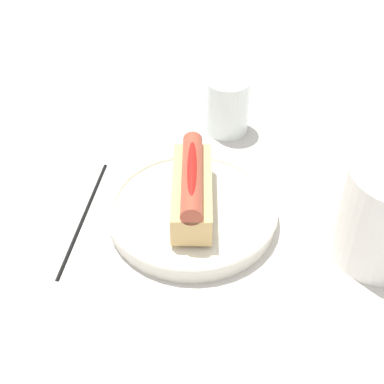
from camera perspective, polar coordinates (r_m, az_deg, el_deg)
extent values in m
plane|color=beige|center=(0.76, 1.27, -1.96)|extent=(2.40, 2.40, 0.00)
cylinder|color=silver|center=(0.74, 0.00, -2.14)|extent=(0.22, 0.22, 0.02)
torus|color=silver|center=(0.73, 0.00, -1.52)|extent=(0.23, 0.23, 0.01)
cube|color=#DBB270|center=(0.71, 0.00, 0.00)|extent=(0.16, 0.07, 0.04)
cylinder|color=#A84733|center=(0.69, 0.00, 1.71)|extent=(0.15, 0.05, 0.03)
ellipsoid|color=red|center=(0.69, 0.00, 2.46)|extent=(0.11, 0.03, 0.01)
cylinder|color=white|center=(0.88, 3.63, 8.83)|extent=(0.07, 0.07, 0.09)
cylinder|color=silver|center=(0.89, 3.58, 7.85)|extent=(0.06, 0.06, 0.05)
cylinder|color=black|center=(0.76, -11.02, -2.41)|extent=(0.22, 0.01, 0.01)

